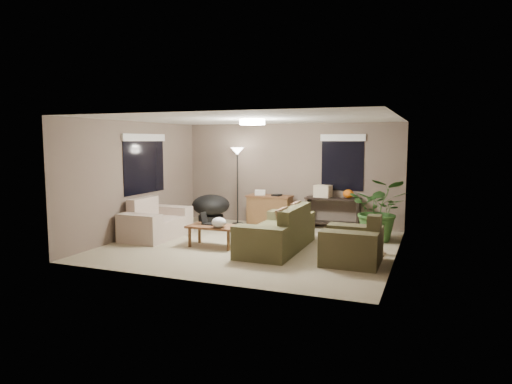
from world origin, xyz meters
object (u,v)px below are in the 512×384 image
at_px(main_sofa, 279,234).
at_px(floor_lamp, 237,160).
at_px(armchair, 353,246).
at_px(loveseat, 155,224).
at_px(desk, 270,210).
at_px(cat_scratching_post, 376,243).
at_px(console_table, 333,211).
at_px(houseplant, 379,217).
at_px(papasan_chair, 211,208).
at_px(coffee_table, 213,229).

height_order(main_sofa, floor_lamp, floor_lamp).
distance_m(armchair, floor_lamp, 4.45).
distance_m(loveseat, desk, 2.86).
bearing_deg(cat_scratching_post, console_table, 120.76).
bearing_deg(main_sofa, floor_lamp, 130.04).
bearing_deg(houseplant, papasan_chair, 179.86).
xyz_separation_m(desk, papasan_chair, (-1.22, -0.76, 0.09)).
distance_m(houseplant, cat_scratching_post, 1.24).
height_order(coffee_table, papasan_chair, papasan_chair).
distance_m(armchair, cat_scratching_post, 0.83).
height_order(main_sofa, desk, main_sofa).
height_order(loveseat, papasan_chair, loveseat).
relative_size(papasan_chair, houseplant, 0.71).
height_order(loveseat, houseplant, houseplant).
bearing_deg(papasan_chair, floor_lamp, 59.73).
relative_size(armchair, console_table, 0.77).
distance_m(loveseat, coffee_table, 1.59).
xyz_separation_m(coffee_table, floor_lamp, (-0.55, 2.43, 1.24)).
distance_m(main_sofa, desk, 2.47).
bearing_deg(coffee_table, console_table, 55.42).
bearing_deg(houseplant, floor_lamp, 168.91).
height_order(coffee_table, desk, desk).
bearing_deg(floor_lamp, houseplant, -11.09).
relative_size(coffee_table, floor_lamp, 0.52).
xyz_separation_m(armchair, desk, (-2.49, 2.74, 0.08)).
xyz_separation_m(loveseat, coffee_table, (1.56, -0.31, 0.06)).
xyz_separation_m(papasan_chair, houseplant, (3.93, -0.01, 0.05)).
distance_m(main_sofa, coffee_table, 1.30).
xyz_separation_m(armchair, coffee_table, (-2.77, 0.23, 0.06)).
relative_size(loveseat, console_table, 1.23).
bearing_deg(main_sofa, desk, 113.99).
relative_size(main_sofa, console_table, 1.69).
bearing_deg(papasan_chair, desk, 31.88).
bearing_deg(armchair, cat_scratching_post, 68.91).
bearing_deg(papasan_chair, main_sofa, -33.82).
bearing_deg(floor_lamp, loveseat, -115.51).
distance_m(loveseat, armchair, 4.36).
bearing_deg(houseplant, armchair, -96.19).
distance_m(floor_lamp, houseplant, 3.76).
xyz_separation_m(main_sofa, console_table, (0.54, 2.38, 0.14)).
height_order(console_table, papasan_chair, papasan_chair).
bearing_deg(floor_lamp, console_table, 4.99).
distance_m(desk, papasan_chair, 1.44).
bearing_deg(houseplant, loveseat, -162.58).
height_order(main_sofa, houseplant, houseplant).
height_order(papasan_chair, houseplant, houseplant).
distance_m(loveseat, floor_lamp, 2.68).
bearing_deg(papasan_chair, console_table, 17.82).
bearing_deg(papasan_chair, cat_scratching_post, -16.72).
bearing_deg(cat_scratching_post, houseplant, 94.00).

